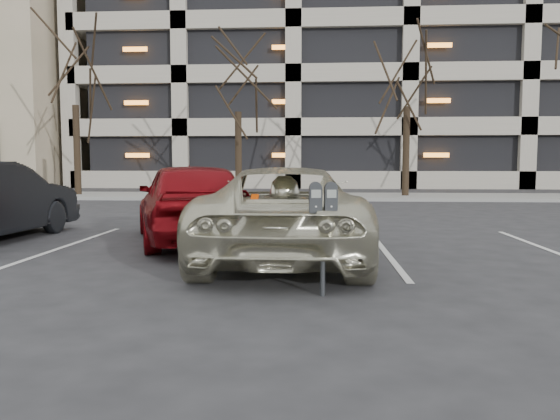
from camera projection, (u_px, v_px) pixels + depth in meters
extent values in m
plane|color=#28282B|center=(298.00, 277.00, 7.09)|extent=(140.00, 140.00, 0.00)
cube|color=gray|center=(309.00, 196.00, 23.00)|extent=(80.00, 4.00, 0.12)
cube|color=silver|center=(64.00, 247.00, 9.64)|extent=(0.10, 5.20, 0.00)
cube|color=silver|center=(221.00, 248.00, 9.47)|extent=(0.10, 5.20, 0.00)
cube|color=silver|center=(384.00, 250.00, 9.29)|extent=(0.10, 5.20, 0.00)
cube|color=silver|center=(553.00, 251.00, 9.12)|extent=(0.10, 5.20, 0.00)
cube|color=black|center=(478.00, 58.00, 39.36)|extent=(49.92, 19.20, 18.00)
cylinder|color=black|center=(77.00, 151.00, 23.46)|extent=(0.28, 0.28, 3.94)
cylinder|color=black|center=(238.00, 155.00, 23.03)|extent=(0.28, 0.28, 3.61)
cylinder|color=black|center=(406.00, 153.00, 22.59)|extent=(0.28, 0.28, 3.79)
cylinder|color=black|center=(323.00, 256.00, 6.07)|extent=(0.06, 0.06, 0.90)
cube|color=black|center=(323.00, 214.00, 6.03)|extent=(0.31, 0.13, 0.06)
cube|color=silver|center=(324.00, 217.00, 5.97)|extent=(0.22, 0.03, 0.05)
cube|color=gray|center=(316.00, 194.00, 5.94)|extent=(0.11, 0.02, 0.09)
cube|color=gray|center=(332.00, 194.00, 5.95)|extent=(0.11, 0.02, 0.09)
imported|color=beige|center=(286.00, 213.00, 8.43)|extent=(2.38, 5.12, 1.42)
cube|color=#DC4004|center=(257.00, 167.00, 7.51)|extent=(0.10, 0.20, 0.01)
imported|color=maroon|center=(191.00, 201.00, 10.13)|extent=(3.19, 4.85, 1.54)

